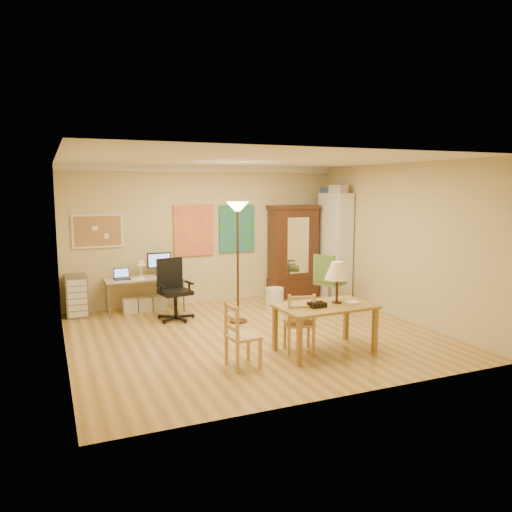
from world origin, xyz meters
name	(u,v)px	position (x,y,z in m)	size (l,w,h in m)	color
floor	(254,335)	(0.00, 0.00, 0.00)	(5.50, 5.50, 0.00)	olive
crown_molding	(205,169)	(0.00, 2.46, 2.64)	(5.50, 0.08, 0.12)	white
corkboard	(98,231)	(-2.05, 2.47, 1.50)	(0.90, 0.04, 0.62)	#A7784E
art_panel_left	(194,230)	(-0.25, 2.47, 1.45)	(0.80, 0.04, 1.00)	gold
art_panel_right	(237,229)	(0.65, 2.47, 1.45)	(0.75, 0.04, 0.95)	#2969A4
dining_table	(330,295)	(0.68, -1.09, 0.80)	(1.37, 0.86, 1.26)	brown
ladder_chair_back	(299,324)	(0.26, -1.00, 0.40)	(0.49, 0.47, 0.85)	tan
ladder_chair_left	(241,337)	(-0.70, -1.22, 0.39)	(0.41, 0.42, 0.84)	tan
torchiere_lamp	(238,226)	(0.03, 0.81, 1.64)	(0.37, 0.37, 2.05)	#42271A
computer_desk	(146,291)	(-1.28, 2.15, 0.39)	(1.42, 0.62, 1.07)	tan
office_chair_black	(175,304)	(-0.92, 1.38, 0.28)	(0.65, 0.65, 1.06)	black
office_chair_green	(329,293)	(2.01, 1.11, 0.28)	(0.64, 0.63, 1.03)	slate
drawer_cart	(77,296)	(-2.48, 2.28, 0.37)	(0.37, 0.45, 0.75)	slate
armoire	(293,257)	(1.82, 2.24, 0.83)	(1.04, 0.49, 1.91)	#32190D
bookshelf	(335,246)	(2.55, 1.80, 1.08)	(0.32, 0.87, 2.17)	white
wastebin	(275,299)	(0.98, 1.34, 0.21)	(0.33, 0.33, 0.42)	silver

